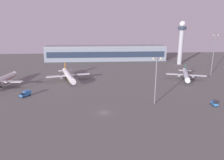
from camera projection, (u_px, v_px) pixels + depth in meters
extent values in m
plane|color=#605E5B|center=(104.00, 113.00, 91.49)|extent=(416.00, 416.00, 0.00)
cube|color=gray|center=(106.00, 54.00, 230.26)|extent=(131.18, 22.00, 14.00)
cube|color=#263347|center=(106.00, 55.00, 219.27)|extent=(125.93, 0.40, 6.16)
cube|color=gray|center=(106.00, 47.00, 228.17)|extent=(131.18, 19.80, 2.40)
cylinder|color=#A8A8B2|center=(181.00, 47.00, 203.25)|extent=(4.40, 4.40, 33.81)
cylinder|color=#2D3847|center=(182.00, 28.00, 198.57)|extent=(8.00, 8.00, 3.00)
sphere|color=silver|center=(183.00, 24.00, 197.55)|extent=(5.60, 5.60, 5.60)
cone|color=silver|center=(14.00, 74.00, 147.23)|extent=(3.66, 2.65, 3.42)
cylinder|color=slate|center=(7.00, 82.00, 128.71)|extent=(2.46, 3.63, 2.09)
cylinder|color=#333338|center=(9.00, 79.00, 140.63)|extent=(0.27, 0.27, 3.36)
cylinder|color=black|center=(9.00, 81.00, 141.05)|extent=(0.50, 1.08, 1.04)
cylinder|color=#333338|center=(1.00, 84.00, 127.69)|extent=(0.27, 0.27, 3.36)
cylinder|color=black|center=(1.00, 87.00, 128.12)|extent=(0.50, 1.08, 1.04)
cylinder|color=silver|center=(186.00, 75.00, 146.91)|extent=(13.46, 30.29, 3.27)
cone|color=silver|center=(188.00, 80.00, 131.52)|extent=(3.62, 2.99, 3.11)
cone|color=silver|center=(185.00, 70.00, 162.46)|extent=(3.58, 3.26, 2.94)
cube|color=silver|center=(186.00, 75.00, 147.76)|extent=(27.11, 12.47, 0.30)
cube|color=silver|center=(185.00, 70.00, 160.90)|extent=(9.61, 5.12, 0.30)
cube|color=#146B4C|center=(185.00, 67.00, 159.99)|extent=(1.17, 2.68, 5.60)
cylinder|color=slate|center=(193.00, 76.00, 146.68)|extent=(2.82, 3.55, 1.89)
cylinder|color=slate|center=(179.00, 75.00, 149.15)|extent=(2.82, 3.55, 1.89)
cube|color=#146B4C|center=(186.00, 76.00, 147.14)|extent=(12.32, 27.85, 0.31)
cylinder|color=#333338|center=(187.00, 80.00, 138.07)|extent=(0.24, 0.24, 3.06)
cylinder|color=black|center=(187.00, 82.00, 138.46)|extent=(0.64, 1.01, 0.95)
cylinder|color=#333338|center=(188.00, 76.00, 148.81)|extent=(0.24, 0.24, 3.06)
cylinder|color=black|center=(188.00, 78.00, 149.20)|extent=(0.64, 1.01, 0.95)
cylinder|color=#333338|center=(183.00, 76.00, 149.80)|extent=(0.24, 0.24, 3.06)
cylinder|color=black|center=(183.00, 78.00, 150.19)|extent=(0.64, 1.01, 0.95)
cylinder|color=white|center=(69.00, 75.00, 143.78)|extent=(13.08, 33.71, 3.60)
cone|color=white|center=(73.00, 82.00, 127.29)|extent=(3.92, 3.14, 3.42)
cone|color=white|center=(65.00, 70.00, 160.44)|extent=(3.85, 3.46, 3.24)
cube|color=white|center=(68.00, 75.00, 144.68)|extent=(30.13, 12.19, 0.33)
cube|color=white|center=(65.00, 70.00, 158.76)|extent=(10.63, 5.12, 0.33)
cube|color=orange|center=(65.00, 67.00, 157.76)|extent=(1.13, 2.99, 6.15)
cylinder|color=slate|center=(76.00, 76.00, 146.60)|extent=(2.96, 3.86, 2.08)
cylinder|color=slate|center=(61.00, 77.00, 143.10)|extent=(2.96, 3.86, 2.08)
cube|color=orange|center=(69.00, 77.00, 144.03)|extent=(11.96, 30.99, 0.34)
cylinder|color=#333338|center=(71.00, 81.00, 134.31)|extent=(0.27, 0.27, 3.36)
cylinder|color=black|center=(71.00, 84.00, 134.74)|extent=(0.66, 1.11, 1.04)
cylinder|color=#333338|center=(71.00, 77.00, 147.05)|extent=(0.27, 0.27, 3.36)
cylinder|color=black|center=(71.00, 79.00, 147.48)|extent=(0.66, 1.11, 1.04)
cylinder|color=#333338|center=(65.00, 77.00, 145.65)|extent=(0.27, 0.27, 3.36)
cylinder|color=black|center=(65.00, 79.00, 146.08)|extent=(0.66, 1.11, 1.04)
cube|color=#3372BF|center=(215.00, 104.00, 98.30)|extent=(2.27, 2.35, 1.10)
cube|color=#1E232D|center=(216.00, 103.00, 98.07)|extent=(2.08, 2.08, 0.70)
cube|color=#3372BF|center=(214.00, 103.00, 100.08)|extent=(2.23, 2.64, 1.40)
cylinder|color=black|center=(217.00, 106.00, 98.10)|extent=(0.42, 0.93, 0.90)
cylinder|color=black|center=(214.00, 106.00, 98.21)|extent=(0.42, 0.93, 0.90)
cylinder|color=black|center=(215.00, 104.00, 100.69)|extent=(0.42, 0.93, 0.90)
cylinder|color=black|center=(211.00, 104.00, 100.80)|extent=(0.42, 0.93, 0.90)
cube|color=#3372BF|center=(23.00, 95.00, 110.87)|extent=(3.60, 3.65, 1.20)
cube|color=#1E232D|center=(23.00, 94.00, 110.63)|extent=(3.24, 3.27, 0.70)
cube|color=#3372BF|center=(27.00, 93.00, 112.64)|extent=(4.06, 4.24, 2.60)
cylinder|color=black|center=(24.00, 97.00, 110.13)|extent=(0.80, 0.89, 0.90)
cylinder|color=black|center=(21.00, 96.00, 111.31)|extent=(0.80, 0.89, 0.90)
cylinder|color=black|center=(29.00, 95.00, 112.90)|extent=(0.80, 0.89, 0.90)
cylinder|color=black|center=(27.00, 95.00, 114.08)|extent=(0.80, 0.89, 0.90)
cylinder|color=slate|center=(156.00, 81.00, 99.03)|extent=(0.70, 0.70, 23.07)
cube|color=slate|center=(157.00, 59.00, 96.25)|extent=(4.80, 0.40, 0.40)
sphere|color=#F9EAB2|center=(153.00, 59.00, 96.13)|extent=(0.90, 0.90, 0.90)
sphere|color=#F9EAB2|center=(161.00, 59.00, 96.36)|extent=(0.90, 0.90, 0.90)
cylinder|color=slate|center=(213.00, 55.00, 158.16)|extent=(0.70, 0.70, 31.17)
cube|color=slate|center=(216.00, 35.00, 154.35)|extent=(4.80, 0.40, 0.40)
sphere|color=#F9EAB2|center=(213.00, 35.00, 154.23)|extent=(0.90, 0.90, 0.90)
sphere|color=#F9EAB2|center=(218.00, 35.00, 154.47)|extent=(0.90, 0.90, 0.90)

